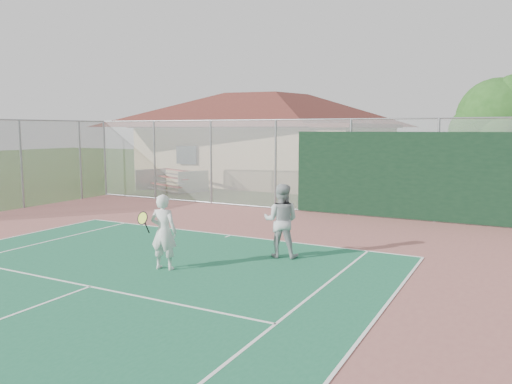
% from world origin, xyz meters
% --- Properties ---
extents(back_fence, '(20.08, 0.11, 3.53)m').
position_xyz_m(back_fence, '(2.11, 16.98, 1.67)').
color(back_fence, gray).
rests_on(back_fence, ground).
extents(side_fence_left, '(0.08, 9.00, 3.50)m').
position_xyz_m(side_fence_left, '(-10.00, 12.50, 1.75)').
color(side_fence_left, gray).
rests_on(side_fence_left, ground).
extents(clubhouse, '(14.77, 10.22, 6.19)m').
position_xyz_m(clubhouse, '(-5.89, 25.99, 3.14)').
color(clubhouse, tan).
rests_on(clubhouse, ground).
extents(bleachers, '(3.45, 2.69, 1.06)m').
position_xyz_m(bleachers, '(-8.25, 19.78, 0.56)').
color(bleachers, '#A43125').
rests_on(bleachers, ground).
extents(tree, '(3.76, 3.56, 5.24)m').
position_xyz_m(tree, '(6.67, 21.36, 3.44)').
color(tree, '#322012').
rests_on(tree, ground).
extents(player_white_front, '(0.85, 0.70, 1.70)m').
position_xyz_m(player_white_front, '(0.52, 8.09, 0.85)').
color(player_white_front, silver).
rests_on(player_white_front, ground).
extents(player_grey_back, '(1.02, 0.88, 1.81)m').
position_xyz_m(player_grey_back, '(2.37, 10.32, 0.90)').
color(player_grey_back, '#ADAFB2').
rests_on(player_grey_back, ground).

